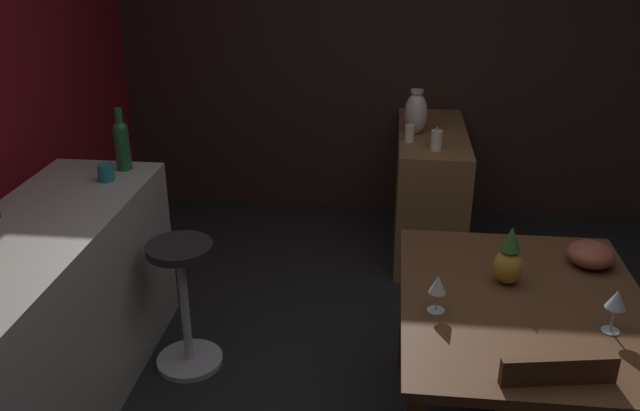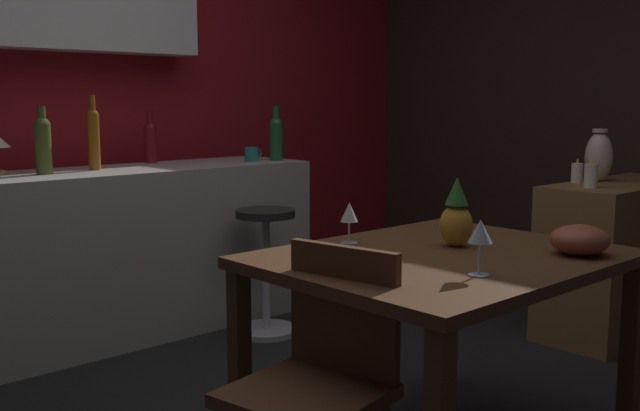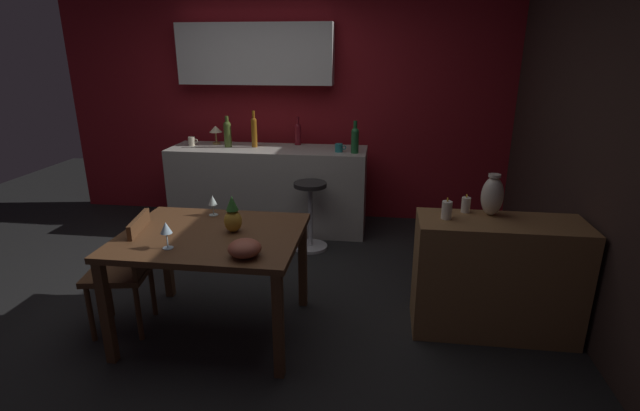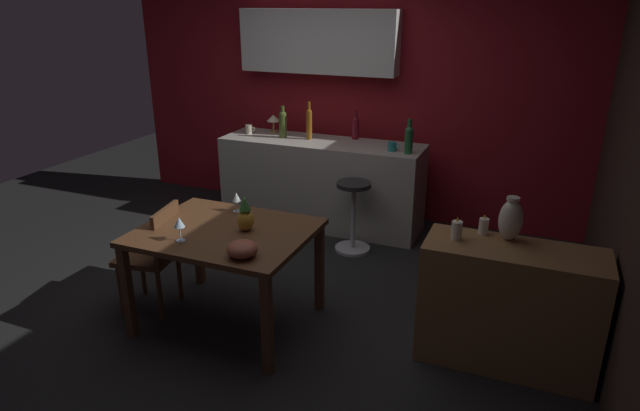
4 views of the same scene
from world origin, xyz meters
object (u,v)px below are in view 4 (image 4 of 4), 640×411
pillar_candle_tall (484,226)px  dining_table (225,241)px  sideboard_cabinet (508,307)px  cup_teal (392,147)px  pineapple_centerpiece (245,216)px  counter_lamp (273,119)px  wine_bottle_olive (283,123)px  wine_bottle_amber (309,122)px  vase_ceramic_ivory (511,220)px  wine_glass_right (236,198)px  wine_bottle_green (409,138)px  chair_near_window (155,253)px  bar_stool (353,215)px  wine_bottle_ruby (355,126)px  pillar_candle_short (457,230)px  fruit_bowl (242,249)px  wine_glass_left (179,223)px  cup_cream (249,129)px

pillar_candle_tall → dining_table: bearing=-165.9°
sideboard_cabinet → cup_teal: cup_teal is taller
sideboard_cabinet → pineapple_centerpiece: (-1.78, -0.22, 0.44)m
sideboard_cabinet → counter_lamp: size_ratio=5.41×
wine_bottle_olive → cup_teal: 1.21m
wine_bottle_amber → cup_teal: wine_bottle_amber is taller
pineapple_centerpiece → vase_ceramic_ivory: (1.72, 0.34, 0.11)m
wine_glass_right → cup_teal: 1.78m
wine_glass_right → wine_bottle_green: (0.94, 1.57, 0.20)m
chair_near_window → pineapple_centerpiece: size_ratio=3.35×
counter_lamp → wine_bottle_green: bearing=-9.6°
bar_stool → wine_bottle_ruby: 1.03m
bar_stool → wine_glass_right: wine_glass_right is taller
bar_stool → dining_table: bearing=-106.0°
pineapple_centerpiece → wine_glass_right: bearing=129.6°
sideboard_cabinet → pillar_candle_short: size_ratio=7.49×
wine_glass_right → wine_bottle_ruby: size_ratio=0.50×
pillar_candle_tall → fruit_bowl: bearing=-151.2°
fruit_bowl → pillar_candle_short: bearing=26.1°
bar_stool → fruit_bowl: (-0.10, -1.85, 0.43)m
wine_glass_left → cup_cream: (-0.78, 2.34, 0.08)m
wine_bottle_olive → wine_bottle_ruby: size_ratio=1.09×
chair_near_window → pillar_candle_short: 2.22m
dining_table → chair_near_window: size_ratio=1.42×
pineapple_centerpiece → cup_cream: cup_cream is taller
pineapple_centerpiece → counter_lamp: 2.30m
bar_stool → wine_glass_left: (-0.61, -1.80, 0.50)m
wine_glass_left → wine_bottle_amber: size_ratio=0.44×
wine_glass_right → vase_ceramic_ivory: size_ratio=0.53×
chair_near_window → cup_cream: 2.19m
wine_bottle_green → fruit_bowl: bearing=-102.6°
chair_near_window → pillar_candle_tall: pillar_candle_tall is taller
fruit_bowl → vase_ceramic_ivory: vase_ceramic_ivory is taller
dining_table → wine_bottle_olive: size_ratio=3.59×
wine_bottle_green → wine_bottle_amber: 1.10m
wine_bottle_ruby → cup_teal: wine_bottle_ruby is taller
wine_bottle_olive → pineapple_centerpiece: bearing=-71.2°
pineapple_centerpiece → pillar_candle_short: bearing=8.9°
sideboard_cabinet → cup_cream: bearing=148.0°
wine_glass_right → pineapple_centerpiece: 0.39m
cup_cream → pillar_candle_tall: cup_cream is taller
sideboard_cabinet → fruit_bowl: size_ratio=5.54×
wine_bottle_olive → cup_cream: bearing=176.5°
cup_cream → pillar_candle_short: cup_cream is taller
wine_bottle_amber → counter_lamp: 0.47m
wine_bottle_olive → counter_lamp: 0.22m
wine_glass_right → pillar_candle_tall: bearing=2.6°
bar_stool → wine_bottle_amber: size_ratio=1.76×
dining_table → wine_bottle_ruby: wine_bottle_ruby is taller
dining_table → cup_cream: (-0.95, 2.07, 0.30)m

